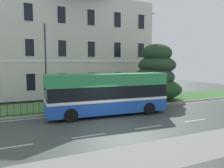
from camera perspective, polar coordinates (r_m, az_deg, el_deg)
ground_plane at (r=16.37m, az=-2.45°, el=-9.13°), size 60.00×56.00×0.18m
georgian_townhouse at (r=31.08m, az=-11.73°, el=10.98°), size 20.33×11.18×13.91m
iron_verge_railing at (r=19.65m, az=-3.17°, el=-4.74°), size 16.35×0.04×0.97m
evergreen_tree at (r=25.06m, az=10.91°, el=1.78°), size 5.68×5.68×6.04m
single_decker_bus at (r=17.66m, az=-1.25°, el=-2.33°), size 9.53×3.13×3.26m
street_lamp_post at (r=19.34m, az=-16.44°, el=5.96°), size 0.36×0.24×7.45m
litter_bin at (r=21.32m, az=3.38°, el=-3.80°), size 0.50×0.50×1.09m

